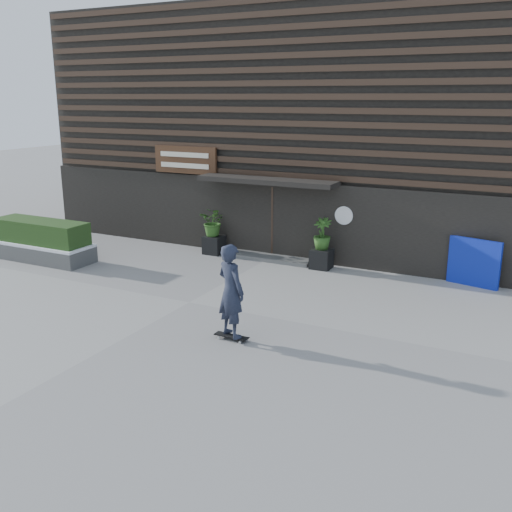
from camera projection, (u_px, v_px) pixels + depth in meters
The scene contains 12 objects.
ground at pixel (189, 302), 14.85m from camera, with size 80.00×80.00×0.00m, color gray.
entrance_step at pixel (268, 257), 18.79m from camera, with size 3.00×0.80×0.12m, color #4E4E4B.
planter_pot_left at pixel (214, 245), 19.39m from camera, with size 0.60×0.60×0.60m, color black.
bamboo_left at pixel (214, 222), 19.18m from camera, with size 0.86×0.75×0.96m, color #2D591E.
planter_pot_right at pixel (321, 259), 17.72m from camera, with size 0.60×0.60×0.60m, color black.
bamboo_right at pixel (322, 234), 17.51m from camera, with size 0.54×0.54×0.96m, color #2D591E.
raised_bed at pixel (43, 252), 18.67m from camera, with size 3.50×1.20×0.50m, color #464644.
snow_layer at pixel (42, 243), 18.60m from camera, with size 3.50×1.20×0.08m, color white.
hedge at pixel (41, 231), 18.49m from camera, with size 3.30×1.00×0.70m, color #1F3B15.
blue_tarp at pixel (474, 263), 15.99m from camera, with size 1.42×0.12×1.33m, color #0C1C9F.
building at pixel (330, 125), 22.35m from camera, with size 18.00×11.00×8.00m.
skateboarder at pixel (231, 291), 12.29m from camera, with size 0.88×0.75×2.13m.
Camera 1 is at (7.88, -11.71, 5.08)m, focal length 40.96 mm.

